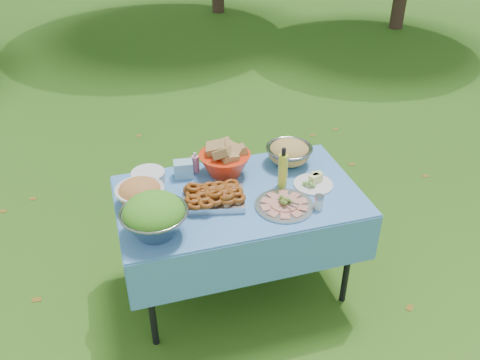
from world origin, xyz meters
The scene contains 14 objects.
ground centered at (0.00, 0.00, 0.00)m, with size 80.00×80.00×0.00m, color #133509.
picnic_table centered at (0.00, 0.00, 0.38)m, with size 1.46×0.86×0.76m, color #84D2FF.
salad_bowl centered at (-0.54, -0.23, 0.88)m, with size 0.36×0.36×0.24m, color gray, non-canonical shape.
pasta_bowl_white centered at (-0.58, 0.08, 0.84)m, with size 0.28×0.28×0.16m, color silver, non-canonical shape.
plate_stack centered at (-0.50, 0.30, 0.80)m, with size 0.21×0.21×0.07m, color silver.
wipes_box centered at (-0.28, 0.29, 0.82)m, with size 0.12×0.09×0.11m, color #88BAD5.
sanitizer_bottle centered at (-0.19, 0.33, 0.83)m, with size 0.05×0.05×0.14m, color pink.
bread_bowl centered at (-0.02, 0.26, 0.87)m, with size 0.33×0.33×0.22m, color red, non-canonical shape.
pasta_bowl_steel centered at (0.42, 0.26, 0.84)m, with size 0.30×0.30×0.16m, color gray, non-canonical shape.
fried_tray centered at (-0.17, -0.04, 0.80)m, with size 0.36×0.25×0.08m, color silver.
charcuterie_platter centered at (0.22, -0.19, 0.80)m, with size 0.34×0.34×0.08m, color #A1A3A7.
oil_bottle centered at (0.28, 0.02, 0.89)m, with size 0.06×0.06×0.27m, color gold.
cheese_plate centered at (0.47, -0.03, 0.79)m, with size 0.25×0.25×0.07m, color silver.
shaker centered at (0.40, -0.27, 0.81)m, with size 0.06×0.06×0.09m, color silver.
Camera 1 is at (-0.71, -2.42, 2.52)m, focal length 38.00 mm.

